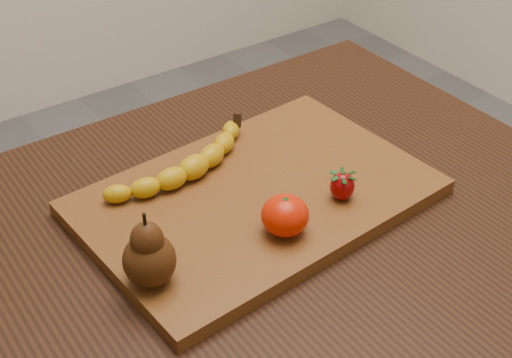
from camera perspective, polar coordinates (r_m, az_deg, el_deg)
table at (r=0.97m, az=-1.90°, el=-8.86°), size 1.00×0.70×0.76m
cutting_board at (r=0.95m, az=0.00°, el=-1.46°), size 0.47×0.33×0.02m
banana at (r=0.96m, az=-5.00°, el=0.95°), size 0.22×0.10×0.03m
pear at (r=0.79m, az=-8.63°, el=-5.52°), size 0.06×0.06×0.09m
mandarin at (r=0.86m, az=2.34°, el=-2.92°), size 0.08×0.08×0.05m
strawberry at (r=0.93m, az=6.92°, el=-0.49°), size 0.03×0.03×0.04m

